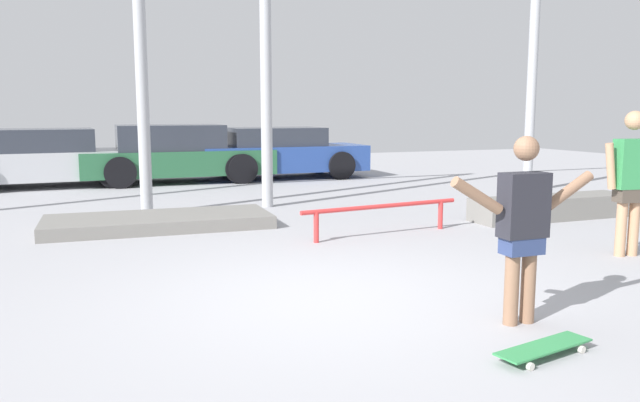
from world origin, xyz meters
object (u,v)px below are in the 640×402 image
parked_car_silver (45,158)px  parked_car_green (176,154)px  skateboard (544,348)px  skateboarder (523,222)px  parked_car_blue (280,153)px  bystander (631,177)px  grind_rail (382,211)px  grind_box (552,207)px  manual_pad (159,222)px

parked_car_silver → parked_car_green: bearing=-5.2°
parked_car_green → skateboard: bearing=-85.0°
skateboarder → skateboard: bearing=-114.0°
skateboard → parked_car_blue: (1.95, 11.91, 0.58)m
parked_car_silver → parked_car_blue: parked_car_silver is taller
skateboarder → bystander: bystander is taller
grind_rail → parked_car_blue: bearing=82.4°
skateboard → bystander: 3.80m
grind_box → manual_pad: size_ratio=0.86×
skateboard → grind_rail: bearing=66.7°
manual_pad → parked_car_silver: (-1.73, 6.15, 0.55)m
grind_rail → parked_car_green: 7.86m
skateboard → grind_box: grind_box is taller
grind_box → parked_car_silver: 10.86m
skateboarder → parked_car_blue: bearing=82.6°
skateboard → parked_car_green: (-0.68, 11.95, 0.61)m
bystander → parked_car_green: bearing=-60.1°
manual_pad → parked_car_silver: bearing=105.7°
skateboarder → parked_car_silver: skateboarder is taller
parked_car_green → skateboarder: bearing=-83.4°
parked_car_green → parked_car_blue: (2.63, -0.04, -0.03)m
grind_box → bystander: bystander is taller
manual_pad → parked_car_green: parked_car_green is taller
grind_rail → parked_car_green: size_ratio=0.55×
manual_pad → bystander: 6.33m
manual_pad → grind_rail: grind_rail is taller
skateboard → manual_pad: size_ratio=0.26×
grind_rail → parked_car_blue: parked_car_blue is taller
skateboard → grind_box: (4.08, 4.47, 0.12)m
parked_car_green → grind_rail: bearing=-76.5°
skateboard → parked_car_silver: size_ratio=0.19×
manual_pad → grind_rail: (2.79, -1.72, 0.25)m
bystander → manual_pad: bearing=-29.2°
manual_pad → grind_rail: 3.29m
manual_pad → parked_car_green: 6.11m
skateboarder → manual_pad: 5.82m
grind_box → parked_car_green: size_ratio=0.62×
skateboarder → parked_car_blue: (1.66, 11.28, -0.20)m
skateboard → grind_rail: 4.37m
bystander → skateboard: bearing=43.6°
grind_box → manual_pad: (-5.95, 1.51, -0.09)m
skateboarder → grind_rail: bearing=81.1°
skateboard → grind_rail: (0.93, 4.26, 0.28)m
grind_rail → parked_car_blue: size_ratio=0.59×
skateboarder → parked_car_silver: 12.15m
grind_box → parked_car_silver: bearing=135.0°
skateboard → skateboarder: bearing=54.0°
skateboarder → parked_car_blue: size_ratio=0.36×
parked_car_silver → parked_car_green: size_ratio=0.96×
parked_car_silver → bystander: bearing=-58.1°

